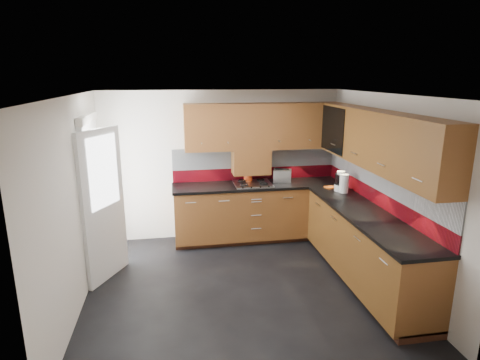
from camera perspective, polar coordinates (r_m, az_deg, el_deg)
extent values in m
cube|color=black|center=(5.30, 0.09, -15.04)|extent=(4.00, 3.80, 0.02)
cube|color=white|center=(4.61, 0.10, 12.60)|extent=(4.00, 3.80, 0.10)
cube|color=silver|center=(6.58, -2.63, 2.21)|extent=(4.00, 0.08, 2.64)
cube|color=silver|center=(3.14, 5.92, -12.18)|extent=(4.00, 0.08, 2.64)
cube|color=silver|center=(4.89, -22.96, -3.37)|extent=(0.08, 3.80, 2.64)
cube|color=silver|center=(5.48, 20.53, -1.28)|extent=(0.08, 3.80, 2.64)
cube|color=brown|center=(6.54, 2.62, -4.46)|extent=(2.70, 0.60, 0.95)
cube|color=brown|center=(5.47, 17.25, -9.08)|extent=(0.60, 2.60, 0.95)
cube|color=#412012|center=(6.72, 2.52, -7.81)|extent=(2.70, 0.54, 0.10)
cube|color=#412012|center=(5.66, 17.19, -12.99)|extent=(0.54, 2.60, 0.10)
cube|color=black|center=(6.40, 2.59, -0.73)|extent=(2.72, 0.62, 0.04)
cube|color=black|center=(5.29, 17.61, -4.75)|extent=(0.62, 2.60, 0.04)
cube|color=maroon|center=(6.65, 2.15, 0.94)|extent=(2.70, 0.02, 0.20)
cube|color=silver|center=(6.59, 2.17, 3.22)|extent=(2.70, 0.02, 0.34)
cube|color=maroon|center=(5.66, 18.93, -2.32)|extent=(0.02, 3.20, 0.20)
cube|color=silver|center=(5.59, 19.16, 0.33)|extent=(0.02, 3.20, 0.34)
cube|color=brown|center=(6.38, 3.39, 7.65)|extent=(2.50, 0.33, 0.72)
cube|color=brown|center=(5.28, 19.03, 5.40)|extent=(0.33, 2.87, 0.72)
cube|color=silver|center=(6.21, 2.37, 5.51)|extent=(1.80, 0.01, 0.16)
cube|color=silver|center=(5.20, 17.30, 3.06)|extent=(0.01, 2.00, 0.16)
cube|color=brown|center=(6.43, 1.57, 2.67)|extent=(0.60, 0.33, 0.40)
cube|color=black|center=(6.13, 13.00, 7.01)|extent=(0.01, 0.80, 0.66)
cube|color=#FFD18C|center=(6.25, 15.63, 6.99)|extent=(0.01, 0.76, 0.64)
cube|color=black|center=(6.19, 14.50, 7.18)|extent=(0.29, 0.76, 0.01)
cylinder|color=black|center=(5.95, 15.54, 7.81)|extent=(0.07, 0.07, 0.16)
cylinder|color=black|center=(6.09, 14.94, 7.99)|extent=(0.07, 0.07, 0.16)
cylinder|color=white|center=(6.23, 14.37, 8.16)|extent=(0.07, 0.07, 0.16)
cylinder|color=black|center=(6.36, 13.83, 8.32)|extent=(0.07, 0.07, 0.16)
cube|color=white|center=(5.77, -20.06, -2.32)|extent=(0.06, 0.95, 2.04)
cube|color=white|center=(5.41, -18.80, -3.52)|extent=(0.42, 0.73, 1.98)
cube|color=white|center=(5.29, -18.88, 1.13)|extent=(0.28, 0.50, 0.90)
cube|color=silver|center=(6.36, 1.82, -0.53)|extent=(0.59, 0.51, 0.02)
torus|color=black|center=(6.21, 0.67, -0.66)|extent=(0.13, 0.13, 0.02)
torus|color=black|center=(6.27, 3.41, -0.53)|extent=(0.13, 0.13, 0.02)
torus|color=black|center=(6.44, 0.28, -0.09)|extent=(0.13, 0.13, 0.02)
torus|color=black|center=(6.50, 2.93, 0.02)|extent=(0.13, 0.13, 0.02)
cube|color=black|center=(6.13, 2.28, -1.03)|extent=(0.45, 0.04, 0.02)
cylinder|color=#D44314|center=(6.50, 1.14, 0.47)|extent=(0.13, 0.13, 0.17)
cylinder|color=brown|center=(6.47, 1.16, 2.29)|extent=(0.06, 0.03, 0.33)
cylinder|color=brown|center=(6.47, 1.25, 2.19)|extent=(0.05, 0.04, 0.31)
cylinder|color=brown|center=(6.47, 1.10, 2.39)|extent=(0.07, 0.02, 0.36)
cylinder|color=brown|center=(6.47, 1.31, 2.08)|extent=(0.03, 0.05, 0.29)
cylinder|color=brown|center=(6.46, 1.00, 2.23)|extent=(0.05, 0.04, 0.32)
cube|color=silver|center=(6.54, 6.04, 0.63)|extent=(0.32, 0.25, 0.20)
cube|color=black|center=(6.52, 6.06, 1.51)|extent=(0.22, 0.08, 0.01)
cube|color=black|center=(6.56, 5.96, 1.60)|extent=(0.22, 0.08, 0.01)
cylinder|color=white|center=(6.18, 14.06, -1.05)|extent=(0.18, 0.18, 0.10)
cylinder|color=black|center=(6.15, 14.14, 0.12)|extent=(0.17, 0.17, 0.16)
cylinder|color=white|center=(6.12, 14.20, 1.03)|extent=(0.12, 0.12, 0.04)
cylinder|color=white|center=(6.08, 14.56, -0.48)|extent=(0.16, 0.16, 0.28)
cube|color=#DB5C18|center=(6.32, 12.72, -1.01)|extent=(0.18, 0.17, 0.02)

